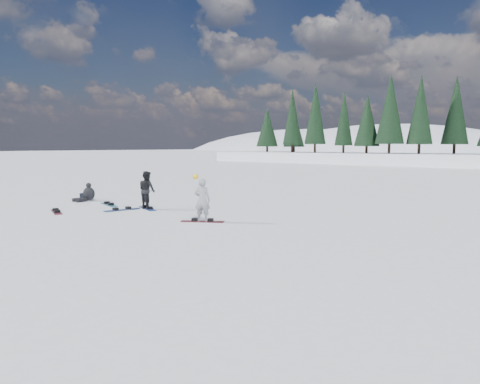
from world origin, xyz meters
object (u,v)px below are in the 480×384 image
at_px(seated_rider, 88,194).
at_px(snowboard_loose_c, 109,205).
at_px(snowboard_loose_a, 122,210).
at_px(snowboard_loose_b, 56,212).
at_px(snowboarder_woman, 202,200).
at_px(snowboarder_man, 147,190).
at_px(gear_bag, 85,196).

xyz_separation_m(seated_rider, snowboard_loose_c, (2.13, -0.20, -0.32)).
bearing_deg(snowboard_loose_a, snowboard_loose_b, 153.83).
bearing_deg(snowboard_loose_b, seated_rider, 152.59).
relative_size(snowboard_loose_c, snowboard_loose_a, 1.00).
bearing_deg(snowboard_loose_b, snowboarder_woman, 41.36).
height_order(snowboarder_man, seated_rider, snowboarder_man).
bearing_deg(snowboarder_woman, snowboard_loose_c, -32.06).
xyz_separation_m(snowboarder_woman, seated_rider, (-8.53, 0.53, -0.44)).
bearing_deg(snowboard_loose_b, gear_bag, 156.99).
height_order(snowboarder_man, snowboard_loose_c, snowboarder_man).
distance_m(snowboarder_woman, seated_rider, 8.56).
relative_size(seated_rider, snowboard_loose_c, 0.70).
relative_size(snowboarder_woman, snowboarder_man, 1.05).
bearing_deg(snowboard_loose_c, snowboard_loose_a, -2.90).
height_order(gear_bag, snowboard_loose_b, gear_bag).
bearing_deg(snowboarder_man, snowboard_loose_a, 69.77).
bearing_deg(seated_rider, snowboarder_man, -5.40).
relative_size(snowboarder_woman, snowboard_loose_b, 1.10).
relative_size(snowboarder_man, seated_rider, 1.49).
bearing_deg(snowboard_loose_b, snowboarder_man, 79.18).
xyz_separation_m(gear_bag, snowboard_loose_c, (2.83, -0.45, -0.14)).
relative_size(seated_rider, gear_bag, 2.35).
bearing_deg(snowboard_loose_c, snowboarder_man, 23.44).
bearing_deg(snowboard_loose_c, snowboarder_woman, 10.66).
distance_m(snowboard_loose_b, snowboard_loose_c, 2.67).
xyz_separation_m(gear_bag, snowboard_loose_b, (3.28, -3.09, -0.14)).
bearing_deg(snowboard_loose_b, snowboard_loose_c, 120.03).
relative_size(snowboarder_woman, seated_rider, 1.56).
height_order(seated_rider, snowboard_loose_a, seated_rider).
height_order(gear_bag, snowboard_loose_a, gear_bag).
bearing_deg(snowboarder_man, snowboard_loose_b, 63.06).
distance_m(snowboard_loose_c, snowboard_loose_a, 1.93).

